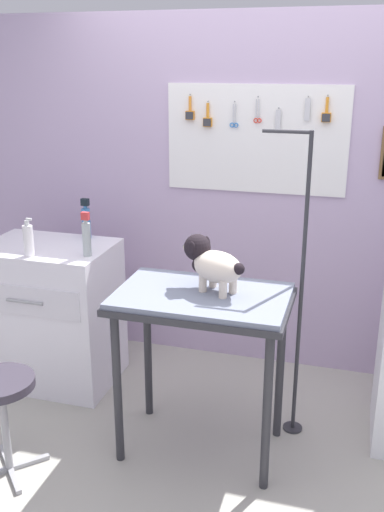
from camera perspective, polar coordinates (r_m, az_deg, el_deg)
The scene contains 10 objects.
ground at distance 3.22m, azimuth 0.99°, elevation -20.45°, with size 4.40×4.00×0.04m, color #AAA69B.
rear_wall_panel at distance 3.84m, azimuth 6.23°, elevation 5.79°, with size 4.00×0.11×2.30m.
grooming_table at distance 2.95m, azimuth 0.97°, elevation -5.66°, with size 0.88×0.56×0.91m.
grooming_arm at distance 3.15m, azimuth 10.44°, elevation -4.45°, with size 0.29×0.11×1.69m.
dog at distance 2.89m, azimuth 1.92°, elevation -0.65°, with size 0.37×0.27×0.28m.
counter_left at distance 3.86m, azimuth -13.56°, elevation -5.50°, with size 0.80×0.58×0.92m.
stool at distance 3.09m, azimuth -18.19°, elevation -12.95°, with size 0.34×0.34×0.54m.
pump_bottle_white at distance 3.77m, azimuth -10.33°, elevation 3.38°, with size 0.05×0.05×0.26m.
conditioner_bottle at distance 3.43m, azimuth -10.30°, elevation 1.85°, with size 0.05×0.05×0.26m.
shampoo_bottle at distance 3.50m, azimuth -15.74°, elevation 1.50°, with size 0.06×0.06×0.23m.
Camera 1 is at (0.65, -2.41, 2.01)m, focal length 40.82 mm.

